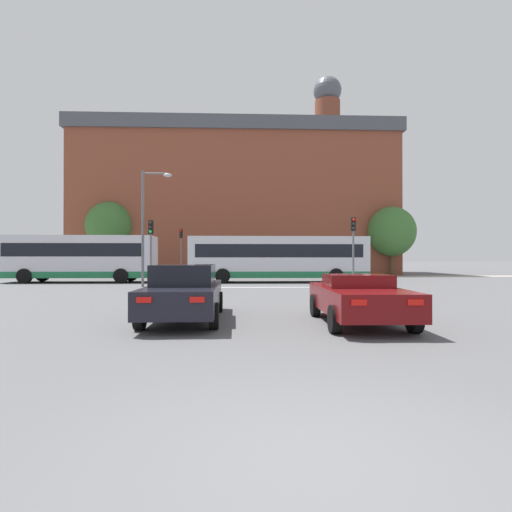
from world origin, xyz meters
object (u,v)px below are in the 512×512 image
(car_saloon_left, at_px, (185,292))
(bus_crossing_lead, at_px, (278,258))
(bus_crossing_trailing, at_px, (80,257))
(traffic_light_near_right, at_px, (353,240))
(traffic_light_far_left, at_px, (181,245))
(pedestrian_waiting, at_px, (351,267))
(street_lamp_junction, at_px, (148,216))
(car_roadster_right, at_px, (358,298))
(traffic_light_near_left, at_px, (151,242))

(car_saloon_left, distance_m, bus_crossing_lead, 17.67)
(bus_crossing_trailing, height_order, traffic_light_near_right, traffic_light_near_right)
(traffic_light_far_left, xyz_separation_m, pedestrian_waiting, (15.58, 1.37, -1.97))
(car_saloon_left, height_order, pedestrian_waiting, pedestrian_waiting)
(traffic_light_far_left, distance_m, street_lamp_junction, 11.85)
(traffic_light_far_left, bearing_deg, street_lamp_junction, -91.08)
(bus_crossing_lead, relative_size, street_lamp_junction, 1.81)
(car_roadster_right, distance_m, bus_crossing_trailing, 23.23)
(car_saloon_left, height_order, bus_crossing_trailing, bus_crossing_trailing)
(car_saloon_left, bearing_deg, traffic_light_far_left, 97.83)
(bus_crossing_trailing, distance_m, street_lamp_junction, 7.82)
(traffic_light_far_left, relative_size, traffic_light_near_left, 1.10)
(traffic_light_far_left, bearing_deg, traffic_light_near_right, -45.42)
(car_saloon_left, xyz_separation_m, traffic_light_near_right, (8.24, 12.43, 2.00))
(bus_crossing_lead, xyz_separation_m, street_lamp_junction, (-8.14, -4.34, 2.46))
(street_lamp_junction, bearing_deg, traffic_light_far_left, 88.92)
(car_roadster_right, height_order, street_lamp_junction, street_lamp_junction)
(traffic_light_near_right, xyz_separation_m, pedestrian_waiting, (3.62, 13.51, -1.87))
(bus_crossing_lead, height_order, traffic_light_near_left, traffic_light_near_left)
(traffic_light_near_right, bearing_deg, car_saloon_left, -123.54)
(car_saloon_left, relative_size, bus_crossing_trailing, 0.48)
(bus_crossing_lead, distance_m, traffic_light_near_left, 9.21)
(car_saloon_left, relative_size, traffic_light_near_right, 1.20)
(car_roadster_right, xyz_separation_m, traffic_light_near_left, (-8.26, 13.31, 1.97))
(bus_crossing_lead, xyz_separation_m, pedestrian_waiting, (7.66, 8.81, -0.82))
(street_lamp_junction, relative_size, pedestrian_waiting, 4.40)
(traffic_light_far_left, relative_size, pedestrian_waiting, 2.74)
(car_saloon_left, bearing_deg, bus_crossing_trailing, 118.28)
(pedestrian_waiting, bearing_deg, bus_crossing_trailing, -124.52)
(traffic_light_near_right, bearing_deg, traffic_light_near_left, 179.71)
(pedestrian_waiting, bearing_deg, car_saloon_left, -80.51)
(car_roadster_right, height_order, bus_crossing_lead, bus_crossing_lead)
(bus_crossing_trailing, distance_m, traffic_light_near_left, 7.86)
(car_roadster_right, distance_m, bus_crossing_lead, 17.98)
(car_saloon_left, xyz_separation_m, pedestrian_waiting, (11.86, 25.94, 0.13))
(street_lamp_junction, xyz_separation_m, pedestrian_waiting, (15.80, 13.14, -3.28))
(car_saloon_left, relative_size, traffic_light_near_left, 1.27)
(car_roadster_right, xyz_separation_m, traffic_light_near_right, (3.68, 13.24, 2.11))
(car_saloon_left, bearing_deg, bus_crossing_lead, 75.46)
(traffic_light_near_left, height_order, pedestrian_waiting, traffic_light_near_left)
(traffic_light_near_right, bearing_deg, car_roadster_right, -105.53)
(street_lamp_junction, bearing_deg, car_saloon_left, -72.87)
(car_saloon_left, xyz_separation_m, traffic_light_far_left, (-3.72, 24.57, 2.10))
(bus_crossing_lead, relative_size, traffic_light_far_left, 2.91)
(car_saloon_left, height_order, street_lamp_junction, street_lamp_junction)
(traffic_light_far_left, bearing_deg, car_saloon_left, -81.39)
(traffic_light_near_left, height_order, street_lamp_junction, street_lamp_junction)
(car_saloon_left, relative_size, pedestrian_waiting, 3.17)
(car_roadster_right, distance_m, street_lamp_junction, 16.43)
(bus_crossing_lead, xyz_separation_m, bus_crossing_trailing, (-13.91, 0.34, 0.03))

